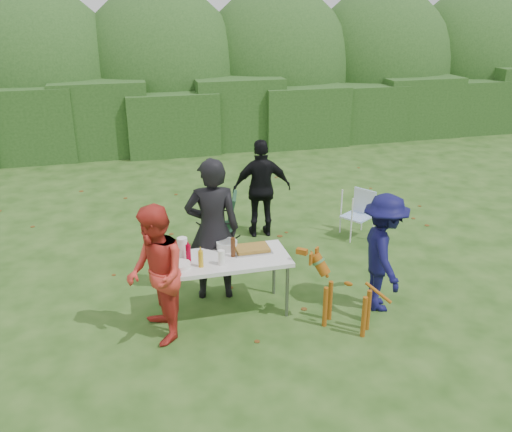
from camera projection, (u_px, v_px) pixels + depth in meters
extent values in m
plane|color=#1E4211|center=(248.00, 313.00, 6.67)|extent=(80.00, 80.00, 0.00)
cube|color=#23471C|center=(171.00, 117.00, 13.53)|extent=(22.00, 1.40, 1.70)
ellipsoid|color=#3D6628|center=(163.00, 78.00, 14.69)|extent=(20.00, 2.60, 3.20)
cube|color=silver|center=(226.00, 260.00, 6.45)|extent=(1.50, 0.70, 0.05)
cylinder|color=slate|center=(174.00, 306.00, 6.18)|extent=(0.04, 0.04, 0.69)
cylinder|color=slate|center=(287.00, 291.00, 6.50)|extent=(0.04, 0.04, 0.69)
cylinder|color=slate|center=(168.00, 283.00, 6.68)|extent=(0.04, 0.04, 0.69)
cylinder|color=slate|center=(274.00, 270.00, 7.00)|extent=(0.04, 0.04, 0.69)
imported|color=black|center=(213.00, 230.00, 6.74)|extent=(0.73, 0.53, 1.86)
imported|color=red|center=(156.00, 275.00, 5.92)|extent=(0.69, 0.84, 1.59)
imported|color=black|center=(262.00, 189.00, 8.61)|extent=(0.97, 0.48, 1.59)
imported|color=#0E0D3F|center=(383.00, 253.00, 6.55)|extent=(0.72, 1.05, 1.49)
cube|color=#B7B7BA|center=(252.00, 250.00, 6.61)|extent=(0.45, 0.30, 0.02)
cube|color=olive|center=(252.00, 248.00, 6.60)|extent=(0.40, 0.26, 0.04)
cylinder|color=gold|center=(201.00, 259.00, 6.19)|extent=(0.06, 0.06, 0.20)
cylinder|color=#99001D|center=(188.00, 254.00, 6.29)|extent=(0.06, 0.06, 0.22)
cylinder|color=#47230F|center=(233.00, 247.00, 6.43)|extent=(0.06, 0.06, 0.24)
cylinder|color=white|center=(183.00, 248.00, 6.39)|extent=(0.12, 0.12, 0.26)
cylinder|color=white|center=(221.00, 258.00, 6.25)|extent=(0.08, 0.08, 0.18)
cylinder|color=silver|center=(227.00, 245.00, 6.66)|extent=(0.26, 0.26, 0.10)
cylinder|color=white|center=(180.00, 265.00, 6.21)|extent=(0.24, 0.24, 0.05)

